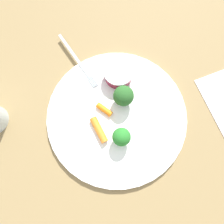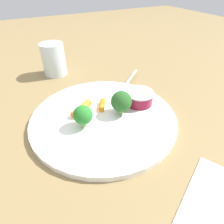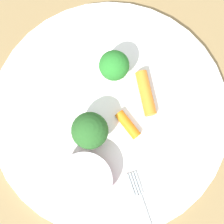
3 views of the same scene
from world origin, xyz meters
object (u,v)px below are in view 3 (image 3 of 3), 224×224
object	(u,v)px
sauce_cup	(85,181)
broccoli_floret_1	(114,66)
carrot_stick_1	(146,93)
plate	(110,112)
carrot_stick_0	(128,125)
broccoli_floret_0	(90,131)

from	to	relation	value
sauce_cup	broccoli_floret_1	size ratio (longest dim) A/B	1.42
sauce_cup	carrot_stick_1	size ratio (longest dim) A/B	1.15
plate	broccoli_floret_1	bearing A→B (deg)	-164.77
sauce_cup	carrot_stick_0	size ratio (longest dim) A/B	1.75
broccoli_floret_1	carrot_stick_1	size ratio (longest dim) A/B	0.81
carrot_stick_1	sauce_cup	bearing A→B (deg)	-13.11
sauce_cup	broccoli_floret_1	xyz separation A→B (m)	(-0.14, -0.02, 0.01)
broccoli_floret_1	carrot_stick_0	world-z (taller)	broccoli_floret_1
broccoli_floret_0	carrot_stick_0	distance (m)	0.05
plate	carrot_stick_1	distance (m)	0.05
sauce_cup	broccoli_floret_0	distance (m)	0.06
carrot_stick_1	broccoli_floret_1	bearing A→B (deg)	-105.13
broccoli_floret_0	carrot_stick_1	world-z (taller)	broccoli_floret_0
plate	broccoli_floret_0	distance (m)	0.05
broccoli_floret_1	sauce_cup	bearing A→B (deg)	7.43
sauce_cup	carrot_stick_0	world-z (taller)	sauce_cup
plate	carrot_stick_0	world-z (taller)	carrot_stick_0
broccoli_floret_1	plate	bearing A→B (deg)	15.23
plate	carrot_stick_0	xyz separation A→B (m)	(0.01, 0.03, 0.01)
broccoli_floret_0	broccoli_floret_1	xyz separation A→B (m)	(-0.09, -0.00, -0.00)
broccoli_floret_0	plate	bearing A→B (deg)	164.42
carrot_stick_0	broccoli_floret_1	bearing A→B (deg)	-144.75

